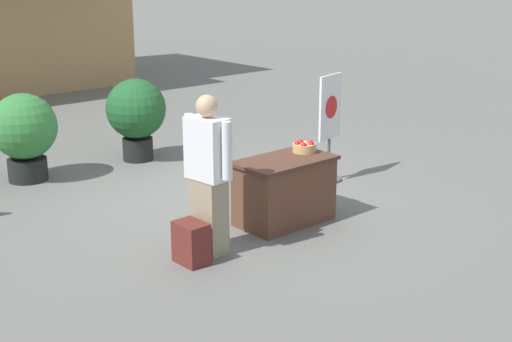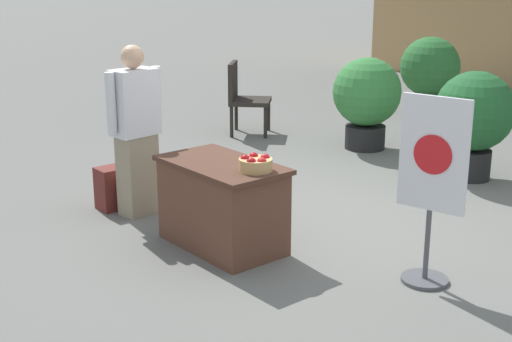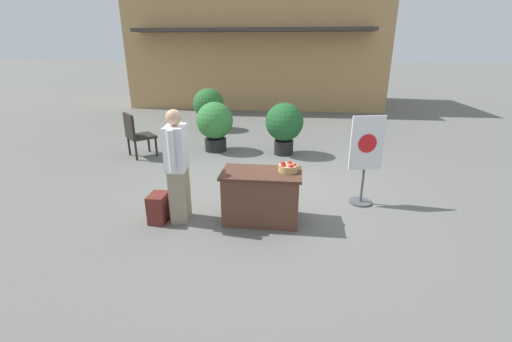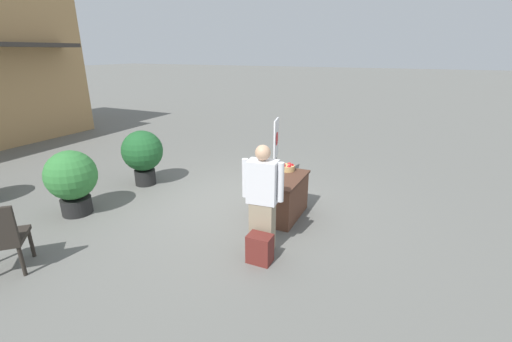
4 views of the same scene
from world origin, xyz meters
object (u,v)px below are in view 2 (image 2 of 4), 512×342
at_px(potted_plant_far_left, 474,116).
at_px(poster_board, 431,186).
at_px(display_table, 222,205).
at_px(patio_chair, 243,94).
at_px(potted_plant_far_right, 430,71).
at_px(potted_plant_near_right, 367,97).
at_px(person_visitor, 136,131).
at_px(backpack, 115,187).
at_px(apple_basket, 256,163).

bearing_deg(potted_plant_far_left, poster_board, -62.22).
bearing_deg(display_table, patio_chair, 138.84).
xyz_separation_m(potted_plant_far_left, potted_plant_far_right, (-2.38, 2.36, -0.00)).
bearing_deg(potted_plant_far_left, potted_plant_near_right, 176.08).
xyz_separation_m(poster_board, potted_plant_near_right, (-3.02, 2.69, -0.09)).
height_order(person_visitor, potted_plant_far_right, person_visitor).
distance_m(display_table, backpack, 1.49).
distance_m(potted_plant_far_left, potted_plant_far_right, 3.35).
distance_m(backpack, potted_plant_near_right, 3.69).
relative_size(backpack, poster_board, 0.29).
xyz_separation_m(display_table, potted_plant_near_right, (-1.47, 3.45, 0.31)).
relative_size(poster_board, potted_plant_near_right, 1.21).
height_order(patio_chair, potted_plant_near_right, potted_plant_near_right).
bearing_deg(apple_basket, display_table, -170.93).
bearing_deg(person_visitor, potted_plant_far_left, 62.48).
xyz_separation_m(apple_basket, potted_plant_far_right, (-2.56, 5.63, -0.09)).
xyz_separation_m(person_visitor, potted_plant_far_left, (1.36, 3.45, -0.11)).
xyz_separation_m(person_visitor, patio_chair, (-1.96, 2.86, -0.26)).
relative_size(apple_basket, poster_board, 0.19).
xyz_separation_m(display_table, apple_basket, (0.37, 0.06, 0.43)).
height_order(display_table, potted_plant_far_left, potted_plant_far_left).
height_order(person_visitor, backpack, person_visitor).
xyz_separation_m(apple_basket, potted_plant_near_right, (-1.84, 3.39, -0.12)).
bearing_deg(potted_plant_far_left, display_table, -93.31).
height_order(person_visitor, potted_plant_near_right, person_visitor).
bearing_deg(poster_board, potted_plant_near_right, -144.76).
bearing_deg(person_visitor, display_table, 0.00).
relative_size(display_table, potted_plant_near_right, 0.95).
relative_size(poster_board, potted_plant_far_right, 1.15).
bearing_deg(patio_chair, potted_plant_far_left, -33.93).
height_order(backpack, patio_chair, patio_chair).
xyz_separation_m(backpack, potted_plant_far_right, (-0.72, 5.91, 0.51)).
distance_m(patio_chair, potted_plant_near_right, 1.81).
distance_m(poster_board, potted_plant_far_left, 2.91).
relative_size(person_visitor, poster_board, 1.13).
distance_m(display_table, potted_plant_near_right, 3.76).
relative_size(display_table, patio_chair, 1.12).
distance_m(person_visitor, potted_plant_near_right, 3.59).
relative_size(apple_basket, potted_plant_near_right, 0.23).
height_order(apple_basket, patio_chair, patio_chair).
xyz_separation_m(potted_plant_near_right, potted_plant_far_right, (-0.71, 2.25, 0.04)).
bearing_deg(poster_board, display_table, -77.12).
bearing_deg(patio_chair, person_visitor, -99.59).
bearing_deg(poster_board, potted_plant_far_right, -155.97).
height_order(backpack, potted_plant_far_right, potted_plant_far_right).
relative_size(display_table, potted_plant_far_right, 0.90).
bearing_deg(potted_plant_far_left, person_visitor, -111.51).
bearing_deg(poster_board, person_visitor, -85.20).
xyz_separation_m(display_table, potted_plant_far_right, (-2.19, 5.69, 0.34)).
bearing_deg(potted_plant_far_right, potted_plant_far_left, -44.76).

